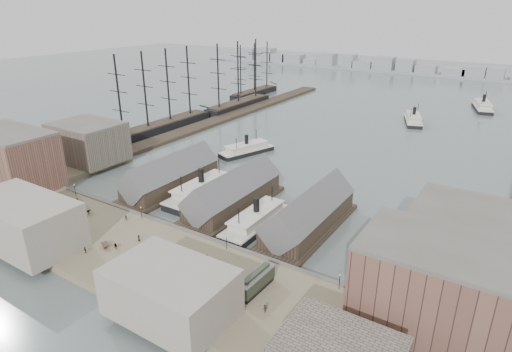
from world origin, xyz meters
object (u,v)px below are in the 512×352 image
Objects in this scene: ferry_docked_west at (202,190)px; horse_cart_center at (112,245)px; tram at (256,282)px; horse_cart_right at (199,269)px; horse_cart_left at (86,212)px.

ferry_docked_west is 6.00× the size of horse_cart_center.
ferry_docked_west reaches higher than tram.
ferry_docked_west is 39.69m from horse_cart_center.
tram is at bearing -65.04° from horse_cart_right.
horse_cart_center is at bearing 117.86° from horse_cart_right.
tram reaches higher than horse_cart_left.
horse_cart_left reaches higher than horse_cart_right.
horse_cart_left is at bearing -120.18° from ferry_docked_west.
horse_cart_right is (24.94, 3.88, 0.01)m from horse_cart_center.
horse_cart_right is at bearing -70.64° from horse_cart_left.
horse_cart_right is (28.38, -35.66, 0.35)m from ferry_docked_west.
horse_cart_left is 23.11m from horse_cart_center.
horse_cart_right reaches higher than horse_cart_center.
horse_cart_left is at bearing 103.29° from horse_cart_right.
ferry_docked_west is 35.88m from horse_cart_left.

